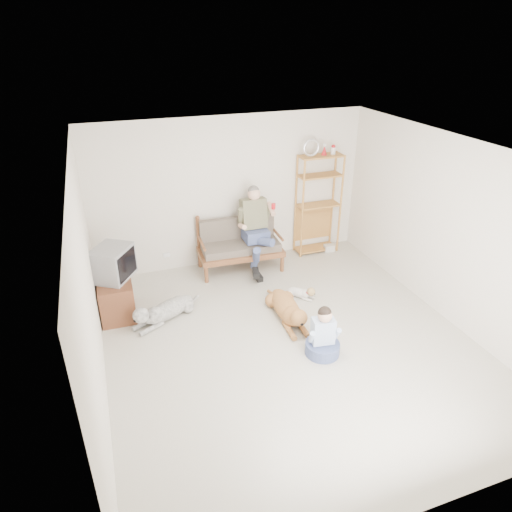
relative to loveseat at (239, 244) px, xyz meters
name	(u,v)px	position (x,y,z in m)	size (l,w,h in m)	color
floor	(289,342)	(-0.02, -2.38, -0.49)	(5.50, 5.50, 0.00)	silver
ceiling	(297,153)	(-0.02, -2.38, 2.21)	(5.50, 5.50, 0.00)	silver
wall_back	(231,192)	(-0.02, 0.37, 0.86)	(5.00, 5.00, 0.00)	beige
wall_front	(434,408)	(-0.02, -5.13, 0.86)	(5.00, 5.00, 0.00)	beige
wall_left	(89,291)	(-2.52, -2.38, 0.86)	(5.50, 5.50, 0.00)	beige
wall_right	(450,231)	(2.48, -2.38, 0.86)	(5.50, 5.50, 0.00)	beige
loveseat	(239,244)	(0.00, 0.00, 0.00)	(1.53, 0.78, 0.95)	brown
man	(257,235)	(0.25, -0.24, 0.23)	(0.59, 0.84, 1.36)	#4B588A
etagere	(318,204)	(1.64, 0.17, 0.50)	(0.86, 0.37, 2.23)	#C58C3E
book_stack	(329,248)	(1.89, 0.06, -0.42)	(0.20, 0.14, 0.13)	silver
tv_stand	(116,295)	(-2.25, -0.77, -0.19)	(0.52, 0.91, 0.60)	brown
crt_tv	(113,263)	(-2.22, -0.75, 0.36)	(0.72, 0.76, 0.50)	gray
wall_outlet	(167,255)	(-1.27, 0.36, -0.19)	(0.12, 0.02, 0.08)	white
golden_retriever	(288,310)	(0.18, -1.86, -0.31)	(0.40, 1.42, 0.43)	#AC6F3C
shaggy_dog	(163,311)	(-1.61, -1.23, -0.33)	(1.17, 0.74, 0.39)	white
terrier	(302,293)	(0.65, -1.36, -0.39)	(0.44, 0.47, 0.22)	silver
child	(323,337)	(0.30, -2.75, -0.22)	(0.47, 0.47, 0.75)	#4B588A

